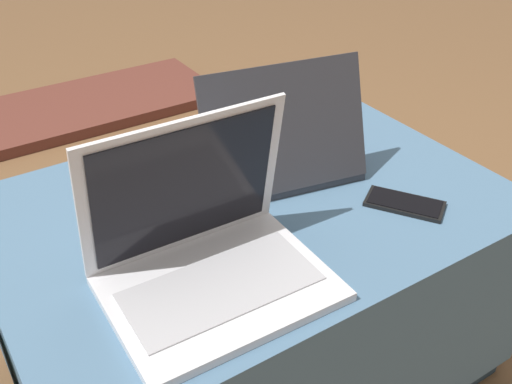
% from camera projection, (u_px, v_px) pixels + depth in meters
% --- Properties ---
extents(ground_plane, '(14.00, 14.00, 0.00)m').
position_uv_depth(ground_plane, '(251.00, 365.00, 1.42)').
color(ground_plane, brown).
extents(ottoman, '(0.98, 0.69, 0.47)m').
position_uv_depth(ottoman, '(250.00, 290.00, 1.29)').
color(ottoman, '#2A3D4E').
rests_on(ottoman, ground_plane).
extents(laptop_near, '(0.35, 0.27, 0.27)m').
position_uv_depth(laptop_near, '(207.00, 253.00, 0.94)').
color(laptop_near, silver).
rests_on(laptop_near, ottoman).
extents(laptop_far, '(0.37, 0.30, 0.25)m').
position_uv_depth(laptop_far, '(274.00, 152.00, 1.22)').
color(laptop_far, '#333338').
rests_on(laptop_far, ottoman).
extents(cell_phone, '(0.14, 0.16, 0.01)m').
position_uv_depth(cell_phone, '(405.00, 204.00, 1.15)').
color(cell_phone, black).
rests_on(cell_phone, ottoman).
extents(fireplace_hearth, '(1.40, 0.50, 0.04)m').
position_uv_depth(fireplace_hearth, '(51.00, 114.00, 2.50)').
color(fireplace_hearth, brown).
rests_on(fireplace_hearth, ground_plane).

